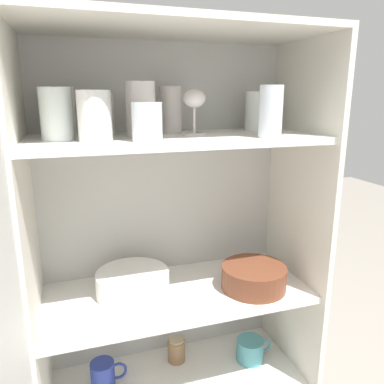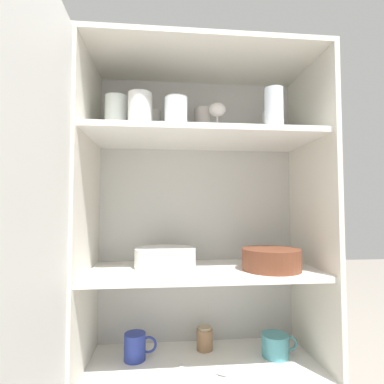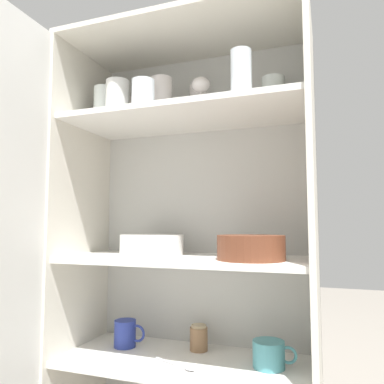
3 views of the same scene
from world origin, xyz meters
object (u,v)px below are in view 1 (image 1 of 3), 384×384
Objects in this scene: plate_stack_white at (133,283)px; mixing_bowl_large at (254,276)px; coffee_mug_primary at (104,375)px; storage_jar at (176,350)px.

mixing_bowl_large is (0.38, -0.09, 0.01)m from plate_stack_white.
mixing_bowl_large is 0.60m from coffee_mug_primary.
coffee_mug_primary is at bearing 168.49° from mixing_bowl_large.
plate_stack_white is at bearing 167.03° from mixing_bowl_large.
plate_stack_white is 0.34m from coffee_mug_primary.
coffee_mug_primary is (-0.49, 0.10, -0.33)m from mixing_bowl_large.
coffee_mug_primary reaches higher than storage_jar.
coffee_mug_primary is at bearing -168.57° from storage_jar.
storage_jar is at bearing 145.35° from mixing_bowl_large.
storage_jar is (0.27, 0.05, -0.00)m from coffee_mug_primary.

